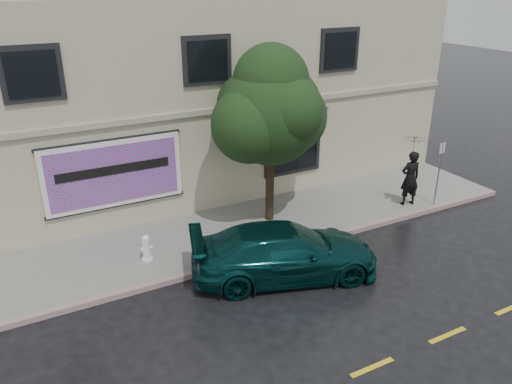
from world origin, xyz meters
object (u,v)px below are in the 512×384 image
car (285,252)px  fire_hydrant (146,248)px  pedestrian (410,178)px  street_tree (271,114)px

car → fire_hydrant: car is taller
pedestrian → street_tree: (-4.87, 1.27, 2.58)m
car → pedestrian: bearing=-56.9°
pedestrian → street_tree: 5.66m
pedestrian → fire_hydrant: pedestrian is taller
pedestrian → street_tree: size_ratio=0.38×
street_tree → fire_hydrant: 5.44m
car → street_tree: size_ratio=0.97×
street_tree → fire_hydrant: size_ratio=6.51×
street_tree → pedestrian: bearing=-14.6°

